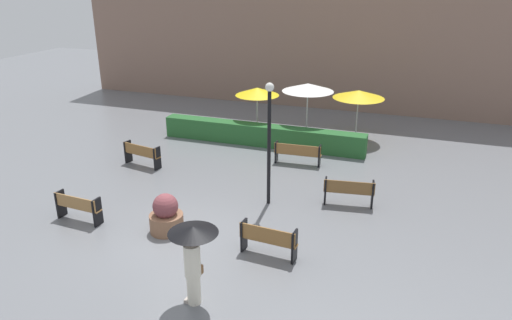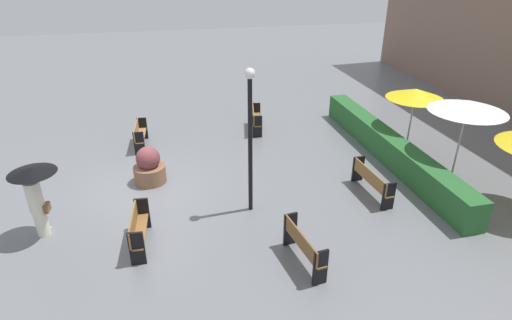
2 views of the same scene
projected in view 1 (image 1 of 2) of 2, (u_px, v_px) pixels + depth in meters
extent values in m
plane|color=slate|center=(180.00, 236.00, 13.98)|extent=(60.00, 60.00, 0.00)
cube|color=olive|center=(143.00, 154.00, 19.00)|extent=(1.69, 0.58, 0.04)
cube|color=olive|center=(139.00, 150.00, 18.79)|extent=(1.65, 0.35, 0.41)
cube|color=black|center=(128.00, 152.00, 19.35)|extent=(0.13, 0.38, 0.91)
cube|color=black|center=(157.00, 158.00, 18.63)|extent=(0.13, 0.38, 0.91)
cube|color=olive|center=(269.00, 241.00, 12.92)|extent=(1.62, 0.38, 0.04)
cube|color=olive|center=(267.00, 235.00, 12.70)|extent=(1.60, 0.16, 0.45)
cube|color=black|center=(244.00, 235.00, 13.18)|extent=(0.09, 0.36, 0.91)
cube|color=black|center=(294.00, 246.00, 12.62)|extent=(0.09, 0.36, 0.91)
cube|color=#9E7242|center=(79.00, 207.00, 14.75)|extent=(1.58, 0.37, 0.04)
cube|color=#9E7242|center=(75.00, 203.00, 14.53)|extent=(1.57, 0.14, 0.40)
cube|color=black|center=(61.00, 204.00, 15.00)|extent=(0.08, 0.38, 0.88)
cube|color=black|center=(97.00, 212.00, 14.47)|extent=(0.08, 0.38, 0.88)
cube|color=brown|center=(349.00, 192.00, 15.73)|extent=(1.67, 0.48, 0.04)
cube|color=brown|center=(349.00, 187.00, 15.52)|extent=(1.64, 0.28, 0.42)
cube|color=black|center=(325.00, 191.00, 15.86)|extent=(0.11, 0.35, 0.91)
cube|color=black|center=(372.00, 195.00, 15.58)|extent=(0.11, 0.35, 0.91)
cube|color=olive|center=(298.00, 154.00, 19.19)|extent=(1.90, 0.39, 0.04)
cube|color=olive|center=(297.00, 150.00, 18.96)|extent=(1.89, 0.15, 0.42)
cube|color=black|center=(276.00, 152.00, 19.40)|extent=(0.08, 0.38, 0.86)
cube|color=black|center=(320.00, 156.00, 18.94)|extent=(0.08, 0.38, 0.86)
cylinder|color=silver|center=(194.00, 289.00, 11.05)|extent=(0.32, 0.32, 0.75)
cube|color=#B2A599|center=(192.00, 300.00, 11.20)|extent=(0.34, 0.29, 0.08)
cylinder|color=silver|center=(192.00, 260.00, 10.76)|extent=(0.38, 0.38, 0.82)
sphere|color=tan|center=(191.00, 241.00, 10.57)|extent=(0.21, 0.21, 0.21)
cube|color=brown|center=(197.00, 268.00, 11.09)|extent=(0.29, 0.13, 0.22)
cylinder|color=black|center=(194.00, 247.00, 10.74)|extent=(0.02, 0.02, 0.90)
cone|color=black|center=(193.00, 230.00, 10.58)|extent=(1.15, 1.15, 0.16)
cylinder|color=brown|center=(167.00, 223.00, 14.18)|extent=(1.01, 1.01, 0.56)
sphere|color=brown|center=(165.00, 206.00, 13.98)|extent=(0.75, 0.75, 0.75)
cylinder|color=black|center=(269.00, 149.00, 15.33)|extent=(0.12, 0.12, 3.84)
sphere|color=white|center=(270.00, 87.00, 14.58)|extent=(0.28, 0.28, 0.28)
cylinder|color=silver|center=(257.00, 114.00, 22.24)|extent=(0.06, 0.06, 2.16)
cone|color=yellow|center=(257.00, 91.00, 21.84)|extent=(2.02, 2.02, 0.35)
cylinder|color=silver|center=(307.00, 114.00, 21.72)|extent=(0.06, 0.06, 2.46)
cone|color=white|center=(308.00, 87.00, 21.27)|extent=(2.32, 2.32, 0.35)
cylinder|color=silver|center=(357.00, 117.00, 21.76)|extent=(0.06, 0.06, 2.15)
cone|color=yellow|center=(359.00, 94.00, 21.37)|extent=(2.32, 2.32, 0.35)
cube|color=#28602D|center=(262.00, 135.00, 21.28)|extent=(9.26, 0.70, 0.94)
cube|color=#846656|center=(311.00, 27.00, 26.41)|extent=(28.00, 1.20, 8.87)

